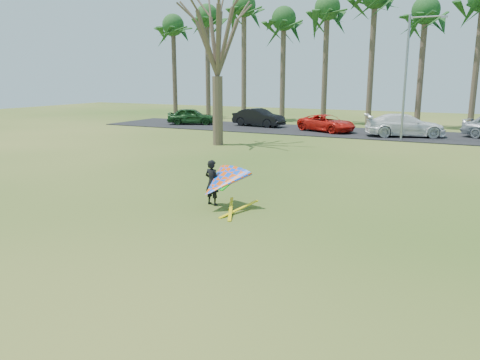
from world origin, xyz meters
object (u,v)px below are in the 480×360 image
at_px(car_3, 405,125).
at_px(car_1, 259,117).
at_px(car_2, 327,123).
at_px(car_0, 192,116).
at_px(bare_tree_left, 217,29).
at_px(streetlight, 408,72).
at_px(kite_flyer, 220,183).

bearing_deg(car_3, car_1, 61.94).
bearing_deg(car_2, car_0, 112.54).
bearing_deg(bare_tree_left, streetlight, 34.57).
relative_size(car_3, kite_flyer, 2.26).
height_order(car_0, car_2, car_0).
height_order(car_2, kite_flyer, kite_flyer).
distance_m(bare_tree_left, car_3, 14.77).
relative_size(bare_tree_left, car_0, 2.32).
xyz_separation_m(bare_tree_left, car_3, (9.93, 9.09, -6.07)).
xyz_separation_m(car_3, kite_flyer, (-2.86, -21.70, -0.00)).
height_order(car_1, car_2, car_1).
bearing_deg(car_1, bare_tree_left, -161.10).
relative_size(streetlight, kite_flyer, 3.35).
relative_size(bare_tree_left, car_1, 2.16).
xyz_separation_m(car_1, kite_flyer, (9.17, -23.46, 0.04)).
distance_m(car_0, car_2, 12.25).
distance_m(car_0, kite_flyer, 27.02).
bearing_deg(kite_flyer, car_0, 124.14).
bearing_deg(car_3, car_0, 68.15).
bearing_deg(bare_tree_left, kite_flyer, -60.69).
xyz_separation_m(bare_tree_left, car_1, (-2.10, 10.86, -6.12)).
relative_size(car_0, car_1, 0.93).
distance_m(bare_tree_left, car_2, 12.18).
height_order(streetlight, car_0, streetlight).
bearing_deg(car_3, kite_flyer, 152.78).
bearing_deg(bare_tree_left, car_1, 100.93).
bearing_deg(streetlight, car_0, 171.38).
distance_m(bare_tree_left, car_0, 14.09).
height_order(car_2, car_3, car_3).
distance_m(bare_tree_left, kite_flyer, 15.68).
bearing_deg(car_0, car_2, -113.54).
bearing_deg(car_1, car_3, -90.37).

